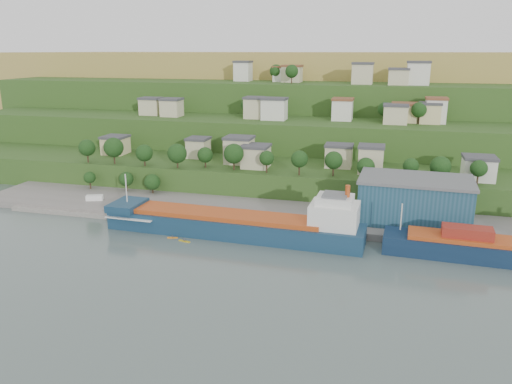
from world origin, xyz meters
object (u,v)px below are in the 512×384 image
(kayak_orange, at_px, (173,237))
(caravan, at_px, (95,199))
(cargo_ship_near, at_px, (241,226))
(warehouse, at_px, (414,200))

(kayak_orange, bearing_deg, caravan, 135.56)
(caravan, relative_size, kayak_orange, 1.85)
(cargo_ship_near, distance_m, kayak_orange, 18.84)
(cargo_ship_near, xyz_separation_m, warehouse, (45.82, 18.81, 5.49))
(warehouse, height_order, kayak_orange, warehouse)
(cargo_ship_near, relative_size, warehouse, 2.26)
(warehouse, relative_size, caravan, 6.01)
(cargo_ship_near, distance_m, warehouse, 49.84)
(cargo_ship_near, relative_size, caravan, 13.57)
(cargo_ship_near, height_order, warehouse, cargo_ship_near)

